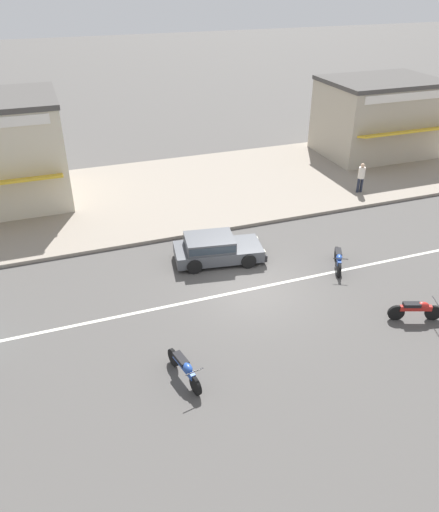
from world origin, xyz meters
name	(u,v)px	position (x,y,z in m)	size (l,w,h in m)	color
ground_plane	(251,289)	(0.00, 0.00, 0.00)	(160.00, 160.00, 0.00)	#4C4947
lane_centre_stripe	(251,289)	(0.00, 0.00, 0.00)	(50.40, 0.14, 0.01)	silver
kerb_strip	(180,191)	(0.00, 9.73, 0.07)	(68.00, 10.00, 0.15)	gray
hatchback_dark_grey_1	(215,248)	(-0.58, 2.43, 0.59)	(3.81, 2.17, 1.10)	#47494F
motorcycle_0	(338,259)	(3.80, 0.23, 0.42)	(1.01, 1.72, 0.80)	black
motorcycle_1	(184,368)	(-3.66, -3.63, 0.42)	(0.66, 1.90, 0.80)	black
motorcycle_2	(416,309)	(4.48, -3.58, 0.42)	(1.74, 0.83, 0.80)	black
pedestrian_mid_kerb	(361,176)	(8.77, 6.25, 1.06)	(0.34, 0.34, 1.57)	#232838
shopfront_corner_warung	(377,117)	(13.20, 11.52, 2.40)	(6.74, 5.67, 4.49)	#B2A893
shopfront_mid_block	(0,151)	(-8.40, 11.40, 2.70)	(5.93, 6.07, 5.09)	beige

